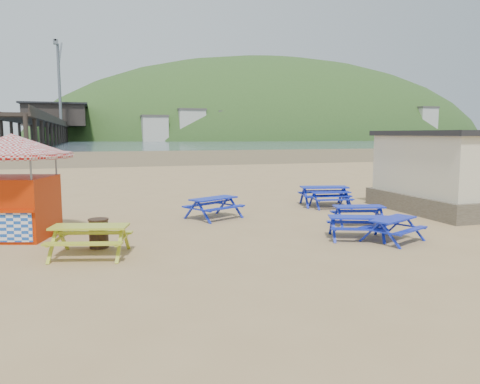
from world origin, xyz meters
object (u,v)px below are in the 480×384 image
object	(u,v)px
picnic_table_yellow	(90,241)
litter_bin	(99,233)
picnic_table_blue_a	(214,208)
ice_cream_kiosk	(14,173)
picnic_table_blue_b	(324,196)

from	to	relation	value
picnic_table_yellow	litter_bin	xyz separation A→B (m)	(0.21, 0.84, 0.01)
picnic_table_blue_a	ice_cream_kiosk	size ratio (longest dim) A/B	0.53
litter_bin	picnic_table_yellow	bearing A→B (deg)	-104.27
picnic_table_blue_b	ice_cream_kiosk	world-z (taller)	ice_cream_kiosk
litter_bin	ice_cream_kiosk	bearing A→B (deg)	137.99
picnic_table_yellow	litter_bin	world-z (taller)	litter_bin
picnic_table_blue_a	picnic_table_yellow	distance (m)	5.93
picnic_table_yellow	litter_bin	size ratio (longest dim) A/B	2.77
picnic_table_yellow	picnic_table_blue_b	bearing A→B (deg)	46.44
picnic_table_blue_b	ice_cream_kiosk	bearing A→B (deg)	-153.28
picnic_table_blue_b	litter_bin	distance (m)	10.38
picnic_table_blue_b	ice_cream_kiosk	distance (m)	11.90
picnic_table_blue_b	ice_cream_kiosk	size ratio (longest dim) A/B	0.53
picnic_table_yellow	picnic_table_blue_a	bearing A→B (deg)	60.06
picnic_table_yellow	ice_cream_kiosk	world-z (taller)	ice_cream_kiosk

